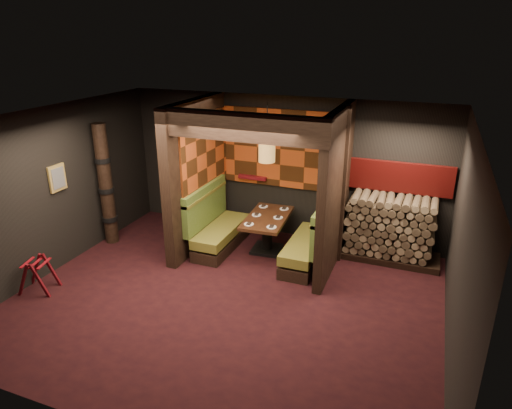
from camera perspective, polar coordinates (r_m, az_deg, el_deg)
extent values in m
cube|color=black|center=(7.44, -3.73, -11.77)|extent=(6.50, 5.50, 0.02)
cube|color=black|center=(6.36, -4.34, 10.52)|extent=(6.50, 5.50, 0.02)
cube|color=black|center=(9.20, 3.32, 4.65)|extent=(6.50, 0.02, 2.85)
cube|color=black|center=(4.73, -18.76, -13.48)|extent=(6.50, 0.02, 2.85)
cube|color=black|center=(8.61, -24.06, 1.65)|extent=(0.02, 5.50, 2.85)
cube|color=black|center=(6.23, 24.43, -5.57)|extent=(0.02, 5.50, 2.85)
cube|color=black|center=(8.74, -7.45, 3.61)|extent=(0.20, 2.20, 2.85)
cube|color=black|center=(7.91, 9.88, 1.60)|extent=(0.15, 2.10, 2.85)
cube|color=black|center=(7.04, -2.00, 9.68)|extent=(2.85, 0.18, 0.44)
cube|color=#AD4216|center=(9.05, 3.13, 6.98)|extent=(2.40, 0.06, 1.55)
cube|color=#AD4216|center=(8.71, -6.33, 6.52)|extent=(0.04, 1.85, 1.45)
cube|color=maroon|center=(9.36, -0.41, 3.42)|extent=(0.60, 0.12, 0.07)
cube|color=black|center=(9.00, -4.28, -4.73)|extent=(0.55, 1.60, 0.22)
cube|color=brown|center=(8.90, -4.32, -3.28)|extent=(0.55, 1.60, 0.18)
cube|color=#476721|center=(8.89, -6.34, -0.65)|extent=(0.12, 1.60, 0.78)
cube|color=brown|center=(8.76, -6.43, 1.48)|extent=(0.15, 1.60, 0.06)
cube|color=black|center=(8.48, 6.10, -6.51)|extent=(0.55, 1.60, 0.22)
cube|color=brown|center=(8.37, 6.17, -4.99)|extent=(0.55, 1.60, 0.18)
cube|color=#476721|center=(8.13, 8.55, -2.87)|extent=(0.12, 1.60, 0.78)
cube|color=brown|center=(8.00, 8.68, -0.58)|extent=(0.15, 1.60, 0.06)
cube|color=black|center=(8.89, 1.37, -5.60)|extent=(0.59, 0.59, 0.06)
cylinder|color=black|center=(8.76, 1.39, -3.85)|extent=(0.20, 0.20, 0.66)
cube|color=#3D2312|center=(8.62, 1.41, -1.69)|extent=(0.83, 1.40, 0.06)
cylinder|color=white|center=(8.25, -0.90, -2.48)|extent=(0.18, 0.18, 0.01)
cube|color=black|center=(8.25, -0.90, -2.38)|extent=(0.08, 0.11, 0.02)
cylinder|color=white|center=(8.14, 1.95, -2.84)|extent=(0.18, 0.18, 0.01)
cube|color=black|center=(8.13, 1.95, -2.73)|extent=(0.08, 0.11, 0.02)
cylinder|color=white|center=(8.66, 0.06, -1.31)|extent=(0.18, 0.18, 0.01)
cube|color=black|center=(8.65, 0.06, -1.21)|extent=(0.08, 0.11, 0.02)
cylinder|color=white|center=(8.55, 2.78, -1.63)|extent=(0.18, 0.18, 0.01)
cube|color=black|center=(8.55, 2.79, -1.53)|extent=(0.08, 0.11, 0.02)
cylinder|color=white|center=(9.07, 0.93, -0.24)|extent=(0.18, 0.18, 0.01)
cube|color=black|center=(9.07, 0.93, -0.15)|extent=(0.08, 0.11, 0.02)
cylinder|color=white|center=(8.97, 3.54, -0.54)|extent=(0.18, 0.18, 0.01)
cube|color=black|center=(8.96, 3.54, -0.44)|extent=(0.08, 0.11, 0.02)
cylinder|color=olive|center=(8.15, 1.37, 6.89)|extent=(0.30, 0.30, 0.45)
sphere|color=#FFC672|center=(8.15, 1.37, 6.89)|extent=(0.18, 0.18, 0.18)
cylinder|color=black|center=(8.04, 1.41, 10.52)|extent=(0.02, 0.02, 0.60)
cube|color=olive|center=(8.59, -23.61, 3.06)|extent=(0.04, 0.36, 0.46)
cube|color=#3F3F3F|center=(8.58, -23.49, 3.04)|extent=(0.01, 0.27, 0.36)
cube|color=#4D090F|center=(8.25, -27.09, -8.47)|extent=(0.28, 0.11, 0.62)
cube|color=#4D090F|center=(8.11, -25.37, -8.71)|extent=(0.28, 0.11, 0.62)
cube|color=#4D090F|center=(8.52, -25.82, -7.34)|extent=(0.28, 0.11, 0.62)
cube|color=#4D090F|center=(8.37, -24.13, -7.55)|extent=(0.28, 0.11, 0.62)
cube|color=maroon|center=(8.28, -26.70, -6.50)|extent=(0.14, 0.38, 0.02)
cube|color=maroon|center=(8.21, -25.85, -6.60)|extent=(0.14, 0.38, 0.02)
cube|color=maroon|center=(8.14, -24.98, -6.70)|extent=(0.14, 0.38, 0.02)
cylinder|color=black|center=(9.30, -18.27, 2.33)|extent=(0.26, 0.26, 2.40)
cylinder|color=black|center=(9.54, -17.80, -1.65)|extent=(0.31, 0.31, 0.09)
cylinder|color=black|center=(9.33, -18.20, 1.75)|extent=(0.31, 0.31, 0.09)
cylinder|color=black|center=(9.16, -18.63, 5.29)|extent=(0.31, 0.31, 0.09)
cube|color=black|center=(8.92, 16.44, -6.21)|extent=(1.73, 0.70, 0.12)
cube|color=brown|center=(8.67, 16.85, -2.60)|extent=(1.73, 0.70, 1.10)
cube|color=#65100D|center=(8.70, 17.63, 3.25)|extent=(1.83, 0.10, 0.56)
cube|color=black|center=(8.13, 10.88, 2.08)|extent=(0.08, 0.08, 2.85)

